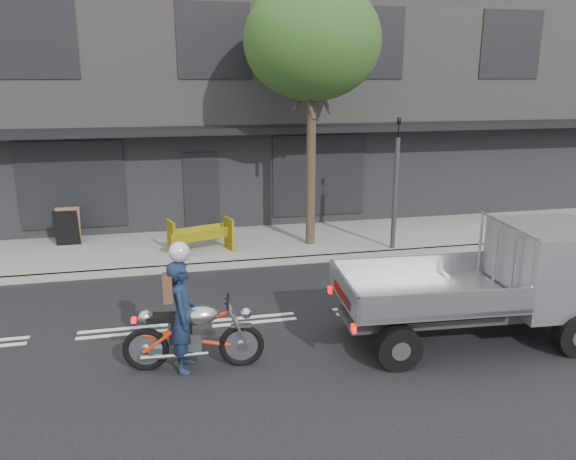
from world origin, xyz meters
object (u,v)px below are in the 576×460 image
(street_tree, at_px, (312,42))
(flatbed_ute, at_px, (528,272))
(rider, at_px, (183,316))
(sandwich_board, at_px, (67,228))
(construction_barrier, at_px, (201,237))
(traffic_light_pole, at_px, (395,191))
(motorcycle, at_px, (193,333))

(street_tree, bearing_deg, flatbed_ute, -68.14)
(rider, xyz_separation_m, flatbed_ute, (5.90, -0.09, 0.30))
(rider, bearing_deg, sandwich_board, 28.55)
(street_tree, height_order, rider, street_tree)
(sandwich_board, bearing_deg, street_tree, -10.76)
(flatbed_ute, relative_size, construction_barrier, 2.97)
(traffic_light_pole, relative_size, rider, 1.96)
(rider, distance_m, flatbed_ute, 5.91)
(motorcycle, bearing_deg, sandwich_board, 119.62)
(construction_barrier, relative_size, sandwich_board, 1.62)
(traffic_light_pole, bearing_deg, flatbed_ute, -85.96)
(traffic_light_pole, xyz_separation_m, flatbed_ute, (0.35, -5.02, -0.46))
(motorcycle, bearing_deg, construction_barrier, 91.75)
(street_tree, bearing_deg, sandwich_board, 169.66)
(motorcycle, relative_size, rider, 1.24)
(traffic_light_pole, bearing_deg, rider, -138.42)
(motorcycle, xyz_separation_m, construction_barrier, (0.50, 5.49, 0.00))
(flatbed_ute, relative_size, sandwich_board, 4.79)
(traffic_light_pole, distance_m, construction_barrier, 5.05)
(street_tree, distance_m, construction_barrier, 5.52)
(construction_barrier, xyz_separation_m, sandwich_board, (-3.39, 1.43, 0.05))
(traffic_light_pole, relative_size, motorcycle, 1.58)
(street_tree, relative_size, traffic_light_pole, 1.93)
(motorcycle, bearing_deg, street_tree, 66.45)
(traffic_light_pole, distance_m, rider, 7.46)
(construction_barrier, bearing_deg, rider, -96.75)
(flatbed_ute, xyz_separation_m, construction_barrier, (-5.25, 5.58, -0.61))
(street_tree, xyz_separation_m, rider, (-3.55, -5.77, -4.38))
(sandwich_board, bearing_deg, construction_barrier, -23.31)
(street_tree, distance_m, motorcycle, 8.18)
(street_tree, xyz_separation_m, sandwich_board, (-6.29, 1.15, -4.64))
(traffic_light_pole, relative_size, construction_barrier, 2.24)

